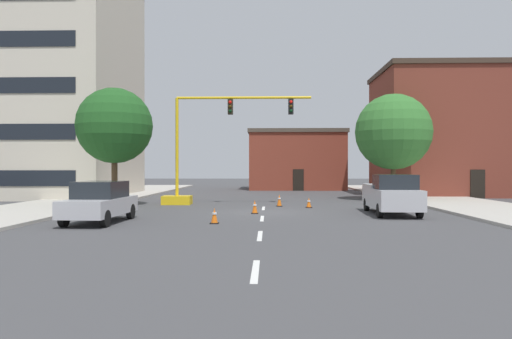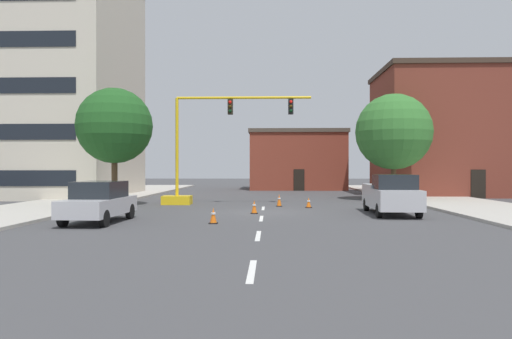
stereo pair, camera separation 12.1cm
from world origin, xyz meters
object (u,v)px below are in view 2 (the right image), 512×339
Objects in this scene: traffic_cone_roadside_a at (279,200)px; traffic_cone_roadside_c at (254,207)px; traffic_signal_gantry at (196,169)px; pickup_truck_silver at (391,195)px; sedan_silver_near_left at (99,202)px; tree_left_near at (114,126)px; traffic_cone_roadside_d at (309,203)px; tree_right_mid at (394,132)px; traffic_cone_roadside_b at (213,216)px.

traffic_cone_roadside_a is 4.76m from traffic_cone_roadside_c.
pickup_truck_silver is (10.70, -6.13, -1.29)m from traffic_signal_gantry.
sedan_silver_near_left is 6.04× the size of traffic_cone_roadside_a.
traffic_cone_roadside_d is at bearing -4.07° from tree_left_near.
pickup_truck_silver is 6.84m from traffic_cone_roadside_c.
traffic_cone_roadside_a is 1.10× the size of traffic_cone_roadside_c.
traffic_cone_roadside_d is at bearing 134.52° from pickup_truck_silver.
tree_left_near is (-4.73, -1.47, 2.59)m from traffic_signal_gantry.
tree_right_mid is 1.06× the size of tree_left_near.
traffic_cone_roadside_c is at bearing -27.41° from tree_left_near.
traffic_signal_gantry is 1.23× the size of tree_right_mid.
traffic_cone_roadside_a is at bearing 48.22° from sedan_silver_near_left.
traffic_cone_roadside_b is at bearing -107.92° from traffic_cone_roadside_a.
sedan_silver_near_left is at bearing -140.62° from traffic_cone_roadside_d.
traffic_signal_gantry reaches higher than traffic_cone_roadside_c.
traffic_cone_roadside_d is (-6.57, -6.51, -4.60)m from tree_right_mid.
traffic_cone_roadside_c is at bearing -106.39° from traffic_cone_roadside_a.
tree_right_mid reaches higher than tree_left_near.
sedan_silver_near_left is 7.44× the size of traffic_cone_roadside_d.
traffic_signal_gantry is 12.45× the size of traffic_cone_roadside_a.
sedan_silver_near_left is 6.62× the size of traffic_cone_roadside_c.
tree_right_mid is 10.96m from traffic_cone_roadside_a.
traffic_cone_roadside_d is at bearing 60.21° from traffic_cone_roadside_b.
pickup_truck_silver is at bearing -1.59° from traffic_cone_roadside_c.
tree_left_near reaches higher than traffic_cone_roadside_d.
traffic_cone_roadside_a is 1.23× the size of traffic_cone_roadside_d.
pickup_truck_silver reaches higher than traffic_cone_roadside_b.
traffic_signal_gantry is 2.06× the size of sedan_silver_near_left.
sedan_silver_near_left is (-2.52, -10.06, -1.38)m from traffic_signal_gantry.
sedan_silver_near_left is at bearing -104.07° from traffic_signal_gantry.
tree_left_near reaches higher than sedan_silver_near_left.
tree_right_mid reaches higher than traffic_cone_roadside_b.
tree_left_near reaches higher than traffic_cone_roadside_b.
tree_right_mid is at bearing 46.56° from traffic_cone_roadside_c.
traffic_cone_roadside_d is (1.70, -0.92, -0.07)m from traffic_cone_roadside_a.
traffic_cone_roadside_a reaches higher than traffic_cone_roadside_d.
sedan_silver_near_left is (-16.03, -14.27, -4.01)m from tree_right_mid.
sedan_silver_near_left is at bearing 177.12° from traffic_cone_roadside_b.
traffic_cone_roadside_b is at bearing -127.55° from tree_right_mid.
traffic_cone_roadside_a is 1.93m from traffic_cone_roadside_d.
pickup_truck_silver is at bearing -16.81° from tree_left_near.
tree_right_mid reaches higher than traffic_cone_roadside_a.
tree_left_near is 10.78× the size of traffic_cone_roadside_b.
sedan_silver_near_left is at bearing -147.29° from traffic_cone_roadside_c.
tree_right_mid is 10.09× the size of traffic_cone_roadside_a.
pickup_truck_silver is 13.79m from sedan_silver_near_left.
tree_left_near is 9.49× the size of traffic_cone_roadside_a.
tree_right_mid is (13.50, 4.21, 2.63)m from traffic_signal_gantry.
pickup_truck_silver reaches higher than traffic_cone_roadside_a.
tree_right_mid is at bearing 17.29° from tree_left_near.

